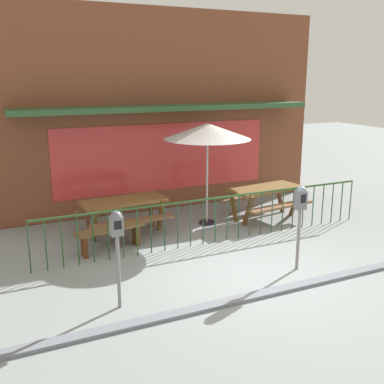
{
  "coord_description": "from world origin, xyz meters",
  "views": [
    {
      "loc": [
        -4.21,
        -6.25,
        3.37
      ],
      "look_at": [
        -0.34,
        2.04,
        1.02
      ],
      "focal_mm": 42.61,
      "sensor_mm": 36.0,
      "label": 1
    }
  ],
  "objects_px": {
    "picnic_table_right": "(265,194)",
    "parking_meter_near": "(300,206)",
    "patio_umbrella": "(208,132)",
    "parking_meter_far": "(117,234)",
    "patio_bench": "(111,233)",
    "picnic_table_left": "(124,207)"
  },
  "relations": [
    {
      "from": "picnic_table_right",
      "to": "parking_meter_near",
      "type": "bearing_deg",
      "value": -112.66
    },
    {
      "from": "patio_umbrella",
      "to": "parking_meter_far",
      "type": "distance_m",
      "value": 4.36
    },
    {
      "from": "patio_bench",
      "to": "picnic_table_left",
      "type": "bearing_deg",
      "value": 57.83
    },
    {
      "from": "patio_bench",
      "to": "parking_meter_far",
      "type": "xyz_separation_m",
      "value": [
        -0.5,
        -2.31,
        0.81
      ]
    },
    {
      "from": "picnic_table_right",
      "to": "patio_bench",
      "type": "xyz_separation_m",
      "value": [
        -3.92,
        -0.46,
        -0.26
      ]
    },
    {
      "from": "patio_umbrella",
      "to": "parking_meter_near",
      "type": "relative_size",
      "value": 1.52
    },
    {
      "from": "picnic_table_left",
      "to": "parking_meter_far",
      "type": "height_order",
      "value": "parking_meter_far"
    },
    {
      "from": "picnic_table_right",
      "to": "parking_meter_far",
      "type": "relative_size",
      "value": 1.3
    },
    {
      "from": "picnic_table_right",
      "to": "patio_bench",
      "type": "bearing_deg",
      "value": -173.27
    },
    {
      "from": "patio_umbrella",
      "to": "parking_meter_near",
      "type": "xyz_separation_m",
      "value": [
        0.28,
        -3.01,
        -0.96
      ]
    },
    {
      "from": "patio_umbrella",
      "to": "patio_bench",
      "type": "distance_m",
      "value": 3.15
    },
    {
      "from": "picnic_table_left",
      "to": "patio_bench",
      "type": "bearing_deg",
      "value": -122.17
    },
    {
      "from": "parking_meter_near",
      "to": "parking_meter_far",
      "type": "xyz_separation_m",
      "value": [
        -3.27,
        -0.01,
        -0.02
      ]
    },
    {
      "from": "parking_meter_near",
      "to": "parking_meter_far",
      "type": "height_order",
      "value": "parking_meter_near"
    },
    {
      "from": "picnic_table_left",
      "to": "patio_umbrella",
      "type": "distance_m",
      "value": 2.49
    },
    {
      "from": "picnic_table_right",
      "to": "parking_meter_far",
      "type": "height_order",
      "value": "parking_meter_far"
    },
    {
      "from": "patio_bench",
      "to": "parking_meter_near",
      "type": "bearing_deg",
      "value": -39.7
    },
    {
      "from": "picnic_table_right",
      "to": "parking_meter_near",
      "type": "distance_m",
      "value": 3.05
    },
    {
      "from": "picnic_table_left",
      "to": "parking_meter_near",
      "type": "bearing_deg",
      "value": -54.51
    },
    {
      "from": "picnic_table_left",
      "to": "parking_meter_near",
      "type": "distance_m",
      "value": 3.9
    },
    {
      "from": "patio_bench",
      "to": "parking_meter_far",
      "type": "height_order",
      "value": "parking_meter_far"
    },
    {
      "from": "parking_meter_far",
      "to": "picnic_table_left",
      "type": "bearing_deg",
      "value": 71.92
    }
  ]
}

